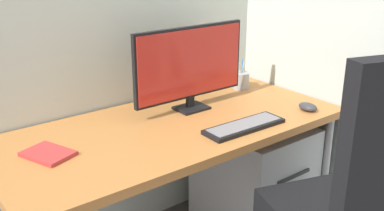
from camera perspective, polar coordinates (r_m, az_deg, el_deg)
name	(u,v)px	position (r m, az deg, el deg)	size (l,w,h in m)	color
desk	(172,134)	(2.08, -2.50, -3.67)	(1.62, 0.74, 0.73)	#B27038
office_chair	(360,204)	(1.78, 20.46, -11.57)	(0.63, 0.64, 1.20)	black
filing_cabinet	(252,176)	(2.51, 7.62, -8.84)	(0.46, 0.56, 0.61)	#B2B5BA
monitor	(190,65)	(2.18, -0.23, 5.21)	(0.63, 0.12, 0.41)	black
keyboard	(244,126)	(2.02, 6.63, -2.60)	(0.40, 0.13, 0.02)	black
mouse	(308,107)	(2.28, 14.43, -0.16)	(0.07, 0.10, 0.04)	#333338
pen_holder	(241,80)	(2.56, 6.16, 3.20)	(0.10, 0.10, 0.16)	#9EA0A5
notebook	(48,154)	(1.85, -17.75, -5.83)	(0.14, 0.19, 0.02)	#B23333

